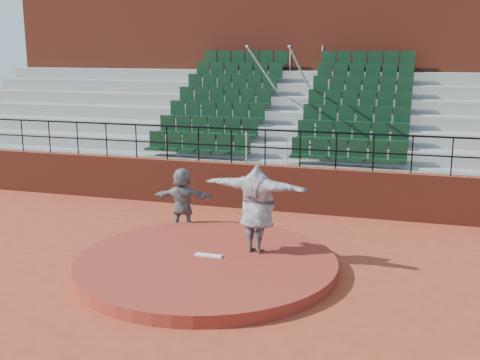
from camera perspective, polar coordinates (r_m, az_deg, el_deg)
name	(u,v)px	position (r m, az deg, el deg)	size (l,w,h in m)	color
ground	(206,270)	(12.84, -3.21, -8.48)	(90.00, 90.00, 0.00)	#A03B24
pitchers_mound	(206,264)	(12.79, -3.21, -7.96)	(5.50, 5.50, 0.25)	maroon
pitching_rubber	(209,255)	(12.88, -2.99, -7.15)	(0.60, 0.15, 0.03)	white
boundary_wall	(265,187)	(17.23, 2.36, -0.68)	(24.00, 0.30, 1.30)	maroon
wall_railing	(265,140)	(16.96, 2.40, 3.86)	(24.04, 0.05, 1.03)	black
seating_deck	(291,141)	(20.57, 4.88, 3.73)	(24.00, 5.97, 4.63)	gray
press_box_facade	(313,73)	(24.23, 6.91, 10.05)	(24.00, 3.00, 7.10)	maroon
pitcher	(257,209)	(12.88, 1.62, -2.74)	(2.35, 0.64, 1.91)	black
fielder	(183,199)	(15.25, -5.46, -1.85)	(1.52, 0.48, 1.64)	black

